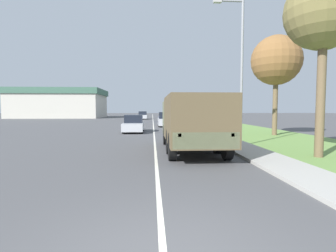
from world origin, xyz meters
name	(u,v)px	position (x,y,z in m)	size (l,w,h in m)	color
ground_plane	(153,121)	(0.00, 40.00, 0.00)	(180.00, 180.00, 0.00)	#4C4C4F
lane_centre_stripe	(153,121)	(0.00, 40.00, 0.00)	(0.12, 120.00, 0.00)	silver
sidewalk_right	(180,121)	(4.50, 40.00, 0.06)	(1.80, 120.00, 0.12)	#ADAAA3
grass_strip_right	(206,121)	(8.90, 40.00, 0.01)	(7.00, 120.00, 0.02)	#6B9347
military_truck	(192,120)	(1.77, 9.29, 1.54)	(2.54, 7.20, 2.65)	#606647
car_nearest_ahead	(134,124)	(-1.80, 20.19, 0.69)	(1.74, 4.33, 1.54)	#B7BABF
car_second_ahead	(165,120)	(1.42, 28.03, 0.75)	(1.71, 4.82, 1.69)	#B7BABF
car_third_ahead	(164,117)	(1.84, 39.31, 0.69)	(1.80, 4.87, 1.52)	navy
car_fourth_ahead	(143,116)	(-2.08, 50.14, 0.71)	(1.79, 4.38, 1.59)	#B7BABF
lamp_post	(239,60)	(4.56, 10.84, 4.75)	(1.69, 0.24, 7.88)	gray
tree_near_right	(324,13)	(6.95, 7.33, 6.04)	(3.17, 3.17, 7.67)	brown
tree_mid_right	(276,61)	(9.46, 16.63, 5.79)	(3.82, 3.82, 7.72)	brown
building_distant	(60,103)	(-22.10, 60.79, 3.41)	(20.44, 14.49, 6.73)	beige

